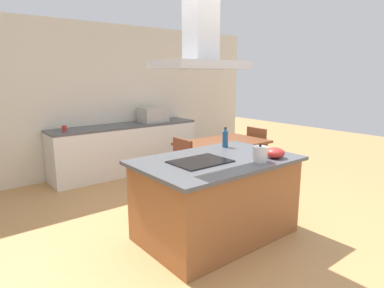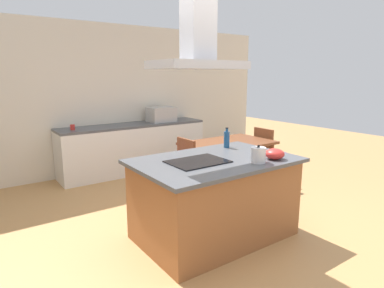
{
  "view_description": "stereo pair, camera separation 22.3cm",
  "coord_description": "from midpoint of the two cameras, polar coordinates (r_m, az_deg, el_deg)",
  "views": [
    {
      "loc": [
        -2.38,
        -2.56,
        1.8
      ],
      "look_at": [
        -0.02,
        0.4,
        1.0
      ],
      "focal_mm": 30.88,
      "sensor_mm": 36.0,
      "label": 1
    },
    {
      "loc": [
        -2.21,
        -2.69,
        1.8
      ],
      "look_at": [
        -0.02,
        0.4,
        1.0
      ],
      "focal_mm": 30.88,
      "sensor_mm": 36.0,
      "label": 2
    }
  ],
  "objects": [
    {
      "name": "back_counter",
      "position": [
        6.27,
        -8.95,
        -0.66
      ],
      "size": [
        2.75,
        0.62,
        0.9
      ],
      "color": "silver",
      "rests_on": "ground"
    },
    {
      "name": "mixing_bowl",
      "position": [
        3.7,
        15.77,
        -1.67
      ],
      "size": [
        0.21,
        0.21,
        0.12
      ],
      "primitive_type": "ellipsoid",
      "color": "red",
      "rests_on": "kitchen_island"
    },
    {
      "name": "kitchen_island",
      "position": [
        3.74,
        5.62,
        -9.25
      ],
      "size": [
        1.74,
        1.15,
        0.9
      ],
      "color": "#995B33",
      "rests_on": "ground"
    },
    {
      "name": "chair_at_right_end",
      "position": [
        5.98,
        13.88,
        -0.91
      ],
      "size": [
        0.42,
        0.42,
        0.89
      ],
      "color": "purple",
      "rests_on": "ground"
    },
    {
      "name": "tea_kettle",
      "position": [
        3.51,
        13.18,
        -1.86
      ],
      "size": [
        0.21,
        0.16,
        0.19
      ],
      "color": "silver",
      "rests_on": "kitchen_island"
    },
    {
      "name": "coffee_mug_red",
      "position": [
        5.77,
        -18.9,
        2.75
      ],
      "size": [
        0.08,
        0.08,
        0.09
      ],
      "primitive_type": "cylinder",
      "color": "red",
      "rests_on": "back_counter"
    },
    {
      "name": "countertop_microwave",
      "position": [
        6.46,
        -4.35,
        5.12
      ],
      "size": [
        0.5,
        0.38,
        0.28
      ],
      "primitive_type": "cube",
      "color": "#B2AFAA",
      "rests_on": "back_counter"
    },
    {
      "name": "olive_oil_bottle",
      "position": [
        4.16,
        7.54,
        0.84
      ],
      "size": [
        0.07,
        0.07,
        0.25
      ],
      "color": "navy",
      "rests_on": "kitchen_island"
    },
    {
      "name": "dining_table",
      "position": [
        5.3,
        7.44,
        -0.53
      ],
      "size": [
        1.4,
        0.9,
        0.75
      ],
      "color": "brown",
      "rests_on": "ground"
    },
    {
      "name": "ground",
      "position": [
        5.05,
        -5.8,
        -9.01
      ],
      "size": [
        16.0,
        16.0,
        0.0
      ],
      "primitive_type": "plane",
      "color": "tan"
    },
    {
      "name": "chair_at_left_end",
      "position": [
        4.78,
        -0.74,
        -3.75
      ],
      "size": [
        0.42,
        0.42,
        0.89
      ],
      "color": "purple",
      "rests_on": "ground"
    },
    {
      "name": "wall_back",
      "position": [
        6.32,
        -13.97,
        7.49
      ],
      "size": [
        7.2,
        0.1,
        2.7
      ],
      "primitive_type": "cube",
      "color": "beige",
      "rests_on": "ground"
    },
    {
      "name": "cooktop",
      "position": [
        3.45,
        2.84,
        -3.07
      ],
      "size": [
        0.6,
        0.44,
        0.01
      ],
      "primitive_type": "cube",
      "color": "black",
      "rests_on": "kitchen_island"
    },
    {
      "name": "range_hood",
      "position": [
        3.35,
        3.06,
        17.09
      ],
      "size": [
        0.9,
        0.55,
        0.78
      ],
      "color": "#ADADB2"
    }
  ]
}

